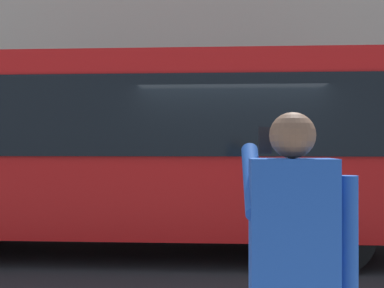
# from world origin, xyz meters

# --- Properties ---
(ground_plane) EXTENTS (60.00, 60.00, 0.00)m
(ground_plane) POSITION_xyz_m (0.00, 0.00, 0.00)
(ground_plane) COLOR #232326
(red_bus) EXTENTS (9.05, 2.54, 3.08)m
(red_bus) POSITION_xyz_m (1.64, -0.44, 1.68)
(red_bus) COLOR red
(red_bus) RESTS_ON ground_plane
(pedestrian_photographer) EXTENTS (0.53, 0.52, 1.70)m
(pedestrian_photographer) POSITION_xyz_m (-0.20, 4.83, 1.14)
(pedestrian_photographer) COLOR #2D2D33
(pedestrian_photographer) RESTS_ON sidewalk_curb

